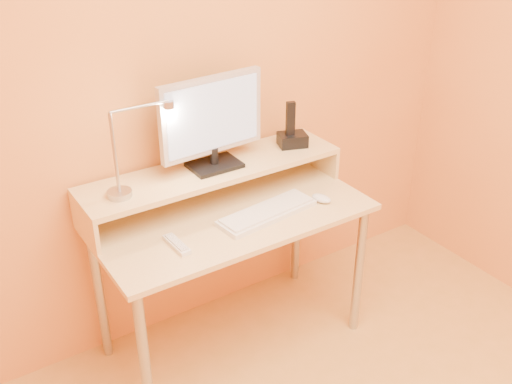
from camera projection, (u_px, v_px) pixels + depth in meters
wall_back at (191, 75)px, 2.55m from camera, size 3.00×0.04×2.50m
desk_leg_fl at (145, 362)px, 2.29m from camera, size 0.04×0.04×0.69m
desk_leg_fr at (359, 271)px, 2.82m from camera, size 0.04×0.04×0.69m
desk_leg_bl at (100, 295)px, 2.66m from camera, size 0.04×0.04×0.69m
desk_leg_br at (296, 225)px, 3.19m from camera, size 0.04×0.04×0.69m
desk_lower at (231, 216)px, 2.57m from camera, size 1.20×0.60×0.02m
shelf_riser_left at (85, 223)px, 2.36m from camera, size 0.02×0.30×0.14m
shelf_riser_right at (318, 155)px, 2.92m from camera, size 0.02×0.30×0.14m
desk_shelf at (213, 170)px, 2.60m from camera, size 1.20×0.30×0.02m
monitor_foot at (214, 165)px, 2.60m from camera, size 0.22×0.16×0.02m
monitor_neck at (214, 156)px, 2.58m from camera, size 0.04×0.04×0.07m
monitor_panel at (212, 115)px, 2.50m from camera, size 0.49×0.07×0.34m
monitor_back at (209, 114)px, 2.51m from camera, size 0.44×0.04×0.29m
monitor_screen at (214, 117)px, 2.48m from camera, size 0.45×0.03×0.29m
lamp_base at (120, 194)px, 2.36m from camera, size 0.10×0.10×0.02m
lamp_post at (115, 153)px, 2.27m from camera, size 0.01×0.01×0.33m
lamp_arm at (140, 107)px, 2.25m from camera, size 0.24×0.01×0.01m
lamp_head at (169, 104)px, 2.32m from camera, size 0.04×0.04×0.03m
lamp_bulb at (169, 108)px, 2.32m from camera, size 0.03×0.03×0.00m
phone_dock at (292, 140)px, 2.79m from camera, size 0.16×0.14×0.06m
phone_handset at (290, 118)px, 2.73m from camera, size 0.05×0.04×0.16m
phone_led at (307, 141)px, 2.77m from camera, size 0.01×0.00×0.04m
keyboard at (267, 213)px, 2.54m from camera, size 0.47×0.20×0.02m
mouse at (321, 198)px, 2.64m from camera, size 0.08×0.11×0.03m
remote_control at (177, 245)px, 2.33m from camera, size 0.05×0.16×0.02m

